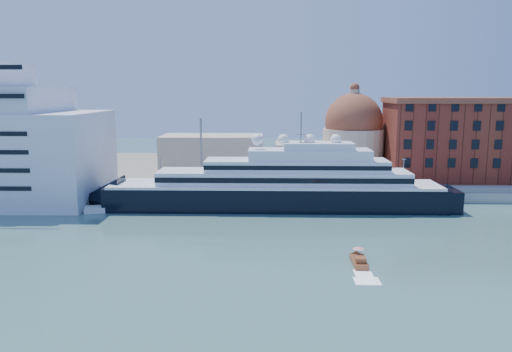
{
  "coord_description": "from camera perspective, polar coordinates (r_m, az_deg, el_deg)",
  "views": [
    {
      "loc": [
        -3.2,
        -90.67,
        27.11
      ],
      "look_at": [
        -5.91,
        18.0,
        8.5
      ],
      "focal_mm": 35.0,
      "sensor_mm": 36.0,
      "label": 1
    }
  ],
  "objects": [
    {
      "name": "warehouse",
      "position": [
        153.55,
        22.55,
        4.0
      ],
      "size": [
        43.0,
        19.0,
        23.25
      ],
      "color": "maroon",
      "rests_on": "land"
    },
    {
      "name": "ground",
      "position": [
        94.69,
        3.33,
        -6.94
      ],
      "size": [
        400.0,
        400.0,
        0.0
      ],
      "primitive_type": "plane",
      "color": "#386160",
      "rests_on": "ground"
    },
    {
      "name": "service_barge",
      "position": [
        118.41,
        -16.25,
        -3.57
      ],
      "size": [
        11.45,
        6.03,
        2.45
      ],
      "rotation": [
        0.0,
        0.0,
        0.23
      ],
      "color": "white",
      "rests_on": "ground"
    },
    {
      "name": "church",
      "position": [
        149.57,
        5.1,
        3.46
      ],
      "size": [
        66.0,
        18.0,
        25.5
      ],
      "color": "beige",
      "rests_on": "land"
    },
    {
      "name": "lamp_posts",
      "position": [
        124.5,
        -2.95,
        1.73
      ],
      "size": [
        120.8,
        2.4,
        18.0
      ],
      "color": "slate",
      "rests_on": "quay"
    },
    {
      "name": "quay_fence",
      "position": [
        122.58,
        2.9,
        -1.59
      ],
      "size": [
        180.0,
        0.1,
        1.2
      ],
      "primitive_type": "cube",
      "color": "slate",
      "rests_on": "quay"
    },
    {
      "name": "land",
      "position": [
        167.74,
        2.5,
        0.75
      ],
      "size": [
        260.0,
        72.0,
        2.0
      ],
      "primitive_type": "cube",
      "color": "slate",
      "rests_on": "ground"
    },
    {
      "name": "water_taxi",
      "position": [
        81.45,
        11.68,
        -9.41
      ],
      "size": [
        2.09,
        6.16,
        2.92
      ],
      "rotation": [
        0.0,
        0.0,
        -0.01
      ],
      "color": "brown",
      "rests_on": "ground"
    },
    {
      "name": "quay",
      "position": [
        127.36,
        2.84,
        -2.01
      ],
      "size": [
        180.0,
        10.0,
        2.5
      ],
      "primitive_type": "cube",
      "color": "gray",
      "rests_on": "ground"
    },
    {
      "name": "superyacht",
      "position": [
        115.89,
        0.94,
        -1.53
      ],
      "size": [
        87.42,
        12.12,
        26.13
      ],
      "color": "black",
      "rests_on": "ground"
    }
  ]
}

